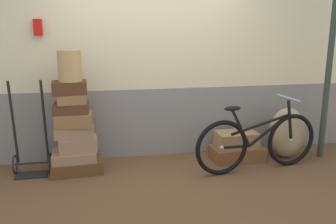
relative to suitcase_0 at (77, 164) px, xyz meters
name	(u,v)px	position (x,y,z in m)	size (l,w,h in m)	color
ground	(164,178)	(1.07, -0.37, -0.11)	(8.72, 5.20, 0.06)	brown
station_building	(154,51)	(1.08, 0.47, 1.40)	(6.72, 0.74, 2.95)	gray
suitcase_0	(77,164)	(0.00, 0.00, 0.00)	(0.62, 0.49, 0.16)	brown
suitcase_1	(74,155)	(-0.02, -0.04, 0.14)	(0.53, 0.41, 0.12)	#937051
suitcase_2	(78,143)	(0.02, -0.01, 0.29)	(0.46, 0.37, 0.18)	#937051
suitcase_3	(75,131)	(0.00, -0.01, 0.45)	(0.46, 0.33, 0.14)	#937051
suitcase_4	(74,119)	(0.00, -0.02, 0.61)	(0.44, 0.33, 0.16)	olive
suitcase_5	(71,108)	(-0.02, -0.02, 0.75)	(0.42, 0.29, 0.12)	#4C2D19
suitcase_6	(71,99)	(-0.02, -0.03, 0.86)	(0.34, 0.28, 0.11)	olive
suitcase_7	(70,88)	(-0.03, -0.01, 1.00)	(0.40, 0.27, 0.16)	#4C2D19
suitcase_8	(237,153)	(2.16, -0.01, 0.01)	(0.70, 0.41, 0.18)	brown
suitcase_9	(236,140)	(2.14, -0.01, 0.21)	(0.55, 0.35, 0.21)	#9E754C
wicker_basket	(70,66)	(-0.01, -0.02, 1.26)	(0.28, 0.28, 0.37)	tan
luggage_trolley	(31,151)	(-0.54, 0.02, 0.20)	(0.45, 0.34, 1.18)	black
burlap_sack	(287,133)	(2.87, -0.04, 0.27)	(0.50, 0.43, 0.71)	tan
bicycle	(257,142)	(2.27, -0.40, 0.29)	(1.70, 0.46, 0.93)	black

